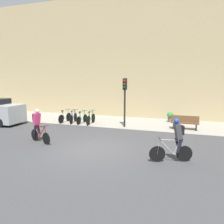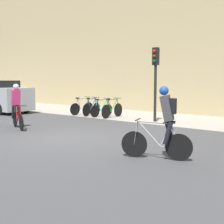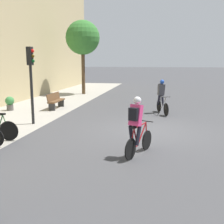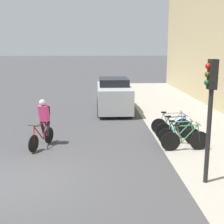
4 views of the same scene
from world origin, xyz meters
TOP-DOWN VIEW (x-y plane):
  - ground at (0.00, 0.00)m, footprint 200.00×200.00m
  - cyclist_pink at (-3.14, 0.24)m, footprint 1.57×0.71m
  - cyclist_grey at (3.78, -0.36)m, footprint 1.64×0.69m
  - traffic_light_pole at (0.21, 5.08)m, footprint 0.26×0.30m
  - bench at (4.13, 5.62)m, footprint 1.74×0.44m
  - street_tree_0 at (11.23, 6.03)m, footprint 2.71×2.71m
  - potted_plant at (3.06, 7.87)m, footprint 0.48×0.48m

SIDE VIEW (x-z plane):
  - ground at x=0.00m, z-range 0.00..0.00m
  - potted_plant at x=3.06m, z-range 0.05..0.83m
  - bench at x=4.13m, z-range 0.03..0.92m
  - cyclist_grey at x=3.78m, z-range 0.06..1.83m
  - cyclist_pink at x=-3.14m, z-range 0.07..1.82m
  - traffic_light_pole at x=0.21m, z-range 0.65..3.95m
  - street_tree_0 at x=11.23m, z-range 1.54..7.40m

